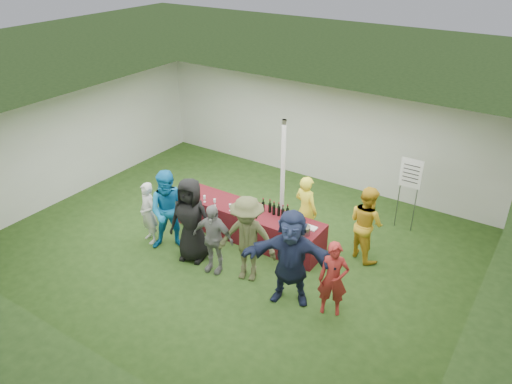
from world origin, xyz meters
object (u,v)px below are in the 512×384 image
Objects in this scene: customer_1 at (170,211)px; customer_2 at (191,220)px; dump_bucket at (304,230)px; customer_5 at (291,257)px; customer_3 at (213,238)px; serving_table at (249,224)px; staff_pourer at (306,210)px; staff_back at (366,223)px; wine_list_sign at (410,179)px; customer_6 at (333,279)px; customer_0 at (148,213)px; customer_4 at (247,239)px.

customer_1 is 0.99× the size of customer_2.
customer_1 reaches higher than dump_bucket.
customer_3 is at bearing 161.44° from customer_5.
serving_table is 2.19× the size of staff_pourer.
dump_bucket is at bearing -13.44° from customer_1.
staff_pourer reaches higher than dump_bucket.
staff_back is at bearing -158.67° from staff_pourer.
wine_list_sign is 3.65m from customer_6.
customer_2 is at bearing -152.33° from dump_bucket.
wine_list_sign reaches higher than customer_3.
dump_bucket is (1.53, -0.22, 0.46)m from serving_table.
staff_back is 1.13× the size of customer_6.
customer_0 reaches higher than dump_bucket.
staff_pourer is at bearing 90.29° from customer_5.
customer_1 is at bearing 156.67° from customer_6.
customer_2 is (-0.56, -1.31, 0.57)m from serving_table.
customer_3 is at bearing -126.29° from wine_list_sign.
serving_table is 2.27m from customer_0.
customer_0 is 3.68m from customer_5.
customer_3 is 1.03× the size of customer_6.
customer_4 is (0.74, 0.16, 0.16)m from customer_3.
customer_0 is 0.97× the size of customer_6.
customer_5 is at bearing -7.98° from customer_3.
wine_list_sign is (1.32, 2.57, 0.48)m from dump_bucket.
wine_list_sign is 3.85m from customer_5.
customer_1 is 1.30m from customer_3.
dump_bucket is 0.18× the size of customer_6.
wine_list_sign reaches higher than staff_back.
serving_table is 1.83m from customer_1.
staff_back is 2.01m from customer_6.
serving_table is 1.59m from customer_4.
dump_bucket is at bearing 86.45° from customer_5.
customer_5 is at bearing -73.36° from dump_bucket.
customer_0 is 0.75× the size of customer_5.
serving_table is 1.94× the size of customer_4.
wine_list_sign is at bearing 58.66° from customer_0.
customer_1 is 1.25× the size of customer_6.
staff_back is at bearing 34.74° from customer_4.
customer_4 reaches higher than serving_table.
customer_2 is at bearing -113.15° from serving_table.
customer_1 is 0.64m from customer_2.
customer_1 is at bearing 165.14° from customer_4.
dump_bucket is 2.36m from customer_2.
staff_back is at bearing 19.89° from customer_2.
customer_4 reaches higher than staff_back.
customer_6 is at bearing 124.05° from staff_back.
customer_0 is at bearing 168.08° from customer_3.
dump_bucket is at bearing 73.49° from staff_back.
customer_5 is (3.67, -0.02, 0.25)m from customer_0.
staff_pourer is (1.15, 0.57, 0.45)m from serving_table.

